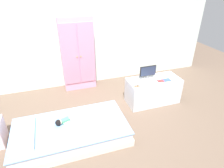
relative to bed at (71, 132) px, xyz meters
The scene contains 11 objects.
ground_plane 0.54m from the bed, 25.02° to the left, with size 10.00×10.00×0.02m, color brown.
back_wall 2.23m from the bed, 75.28° to the left, with size 6.40×0.05×2.70m, color silver.
bed is the anchor object (origin of this frame).
pillow 0.70m from the bed, behind, with size 0.32×0.67×0.05m, color silver.
doll 0.22m from the bed, 134.37° to the left, with size 0.38×0.20×0.10m.
wardrobe 1.79m from the bed, 75.26° to the left, with size 0.69×0.31×1.60m.
tv_stand 1.80m from the bed, 17.21° to the left, with size 1.04×0.47×0.51m, color silver.
tv_monitor 1.80m from the bed, 20.86° to the left, with size 0.33×0.10×0.26m.
rocking_horse_toy 1.42m from the bed, 16.39° to the left, with size 0.11×0.04×0.13m.
book_red 1.89m from the bed, 13.34° to the left, with size 0.12×0.08×0.01m, color #CC3838.
book_blue 2.01m from the bed, 12.44° to the left, with size 0.15×0.11×0.01m, color blue.
Camera 1 is at (-0.57, -2.59, 2.26)m, focal length 30.87 mm.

